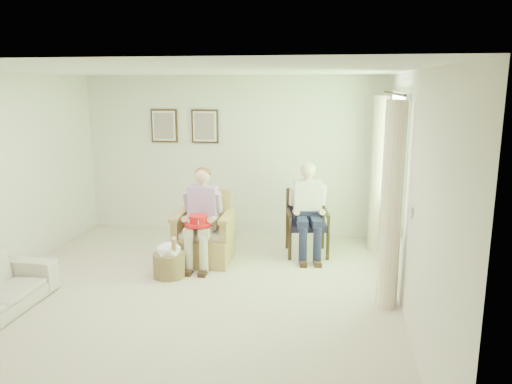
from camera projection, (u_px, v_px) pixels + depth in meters
floor at (184, 298)px, 5.87m from camera, size 5.50×5.50×0.00m
back_wall at (232, 156)px, 8.24m from camera, size 5.00×0.04×2.60m
front_wall at (35, 285)px, 2.95m from camera, size 5.00×0.04×2.60m
right_wall at (411, 198)px, 5.19m from camera, size 0.04×5.50×2.60m
ceiling at (176, 71)px, 5.32m from camera, size 5.00×5.50×0.02m
window at (397, 155)px, 6.29m from camera, size 0.13×2.50×1.63m
curtain_left at (391, 206)px, 5.46m from camera, size 0.34×0.34×2.30m
curtain_right at (379, 175)px, 7.35m from camera, size 0.34×0.34×2.30m
framed_print_left at (164, 126)px, 8.29m from camera, size 0.45×0.05×0.55m
framed_print_right at (205, 126)px, 8.18m from camera, size 0.45×0.05×0.55m
wicker_armchair at (205, 240)px, 7.04m from camera, size 0.77×0.76×0.98m
wood_armchair at (308, 220)px, 7.35m from camera, size 0.59×0.56×0.91m
person_wicker at (202, 211)px, 6.81m from camera, size 0.40×0.63×1.32m
person_dark at (307, 204)px, 7.15m from camera, size 0.40×0.63×1.33m
red_hat at (198, 222)px, 6.63m from camera, size 0.36×0.36×0.14m
hatbox at (169, 259)px, 6.46m from camera, size 0.42×0.42×0.60m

